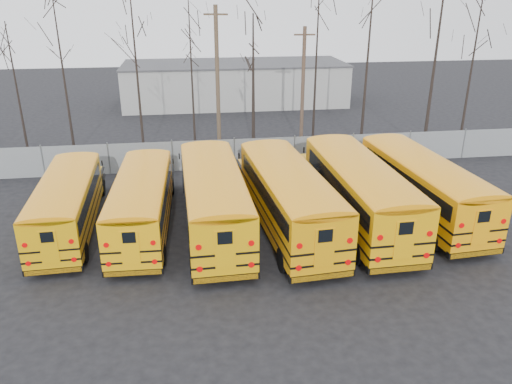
{
  "coord_description": "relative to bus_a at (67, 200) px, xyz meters",
  "views": [
    {
      "loc": [
        -2.85,
        -19.02,
        11.04
      ],
      "look_at": [
        0.3,
        3.82,
        1.6
      ],
      "focal_mm": 35.0,
      "sensor_mm": 36.0,
      "label": 1
    }
  ],
  "objects": [
    {
      "name": "ground",
      "position": [
        8.82,
        -3.91,
        -1.67
      ],
      "size": [
        120.0,
        120.0,
        0.0
      ],
      "primitive_type": "plane",
      "color": "black",
      "rests_on": "ground"
    },
    {
      "name": "utility_pole_right",
      "position": [
        14.41,
        13.08,
        2.73
      ],
      "size": [
        1.53,
        0.27,
        8.57
      ],
      "rotation": [
        0.0,
        0.0,
        -0.07
      ],
      "color": "#4C382B",
      "rests_on": "ground"
    },
    {
      "name": "bus_d",
      "position": [
        10.47,
        -1.26,
        0.28
      ],
      "size": [
        3.67,
        12.04,
        3.32
      ],
      "rotation": [
        0.0,
        0.0,
        0.08
      ],
      "color": "black",
      "rests_on": "ground"
    },
    {
      "name": "fence",
      "position": [
        8.82,
        8.09,
        -0.67
      ],
      "size": [
        40.0,
        0.04,
        2.0
      ],
      "primitive_type": "cube",
      "color": "gray",
      "rests_on": "ground"
    },
    {
      "name": "tree_5",
      "position": [
        10.71,
        12.94,
        3.07
      ],
      "size": [
        0.26,
        0.26,
        9.47
      ],
      "primitive_type": "cone",
      "color": "black",
      "rests_on": "ground"
    },
    {
      "name": "tree_8",
      "position": [
        23.03,
        10.31,
        4.66
      ],
      "size": [
        0.26,
        0.26,
        12.65
      ],
      "primitive_type": "cone",
      "color": "black",
      "rests_on": "ground"
    },
    {
      "name": "tree_2",
      "position": [
        -2.24,
        12.56,
        3.65
      ],
      "size": [
        0.26,
        0.26,
        10.64
      ],
      "primitive_type": "cone",
      "color": "black",
      "rests_on": "ground"
    },
    {
      "name": "tree_3",
      "position": [
        2.88,
        9.77,
        4.23
      ],
      "size": [
        0.26,
        0.26,
        11.8
      ],
      "primitive_type": "cone",
      "color": "black",
      "rests_on": "ground"
    },
    {
      "name": "bus_b",
      "position": [
        3.55,
        -0.45,
        0.05
      ],
      "size": [
        2.72,
        10.58,
        2.94
      ],
      "rotation": [
        0.0,
        0.0,
        -0.03
      ],
      "color": "black",
      "rests_on": "ground"
    },
    {
      "name": "distant_building",
      "position": [
        10.82,
        28.09,
        0.33
      ],
      "size": [
        22.0,
        8.0,
        4.0
      ],
      "primitive_type": "cube",
      "color": "#999994",
      "rests_on": "ground"
    },
    {
      "name": "tree_6",
      "position": [
        15.44,
        13.51,
        4.61
      ],
      "size": [
        0.26,
        0.26,
        12.56
      ],
      "primitive_type": "cone",
      "color": "black",
      "rests_on": "ground"
    },
    {
      "name": "tree_1",
      "position": [
        -5.79,
        13.83,
        2.84
      ],
      "size": [
        0.26,
        0.26,
        9.02
      ],
      "primitive_type": "cone",
      "color": "black",
      "rests_on": "ground"
    },
    {
      "name": "utility_pole_left",
      "position": [
        8.27,
        15.0,
        3.45
      ],
      "size": [
        1.75,
        0.58,
        9.97
      ],
      "rotation": [
        0.0,
        0.0,
        -0.26
      ],
      "color": "brown",
      "rests_on": "ground"
    },
    {
      "name": "bus_a",
      "position": [
        0.0,
        0.0,
        0.0
      ],
      "size": [
        2.78,
        10.27,
        2.85
      ],
      "rotation": [
        0.0,
        0.0,
        0.04
      ],
      "color": "black",
      "rests_on": "ground"
    },
    {
      "name": "bus_f",
      "position": [
        17.58,
        -0.51,
        0.22
      ],
      "size": [
        3.46,
        11.64,
        3.22
      ],
      "rotation": [
        0.0,
        0.0,
        0.07
      ],
      "color": "black",
      "rests_on": "ground"
    },
    {
      "name": "tree_9",
      "position": [
        25.64,
        10.0,
        3.78
      ],
      "size": [
        0.26,
        0.26,
        10.89
      ],
      "primitive_type": "cone",
      "color": "black",
      "rests_on": "ground"
    },
    {
      "name": "bus_c",
      "position": [
        6.94,
        -0.9,
        0.26
      ],
      "size": [
        3.05,
        11.85,
        3.29
      ],
      "rotation": [
        0.0,
        0.0,
        0.03
      ],
      "color": "black",
      "rests_on": "ground"
    },
    {
      "name": "tree_4",
      "position": [
        6.34,
        13.11,
        3.54
      ],
      "size": [
        0.26,
        0.26,
        10.41
      ],
      "primitive_type": "cone",
      "color": "black",
      "rests_on": "ground"
    },
    {
      "name": "bus_e",
      "position": [
        14.03,
        -1.04,
        0.31
      ],
      "size": [
        3.09,
        12.16,
        3.38
      ],
      "rotation": [
        0.0,
        0.0,
        0.03
      ],
      "color": "black",
      "rests_on": "ground"
    },
    {
      "name": "tree_7",
      "position": [
        18.81,
        12.03,
        4.66
      ],
      "size": [
        0.26,
        0.26,
        12.66
      ],
      "primitive_type": "cone",
      "color": "black",
      "rests_on": "ground"
    }
  ]
}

